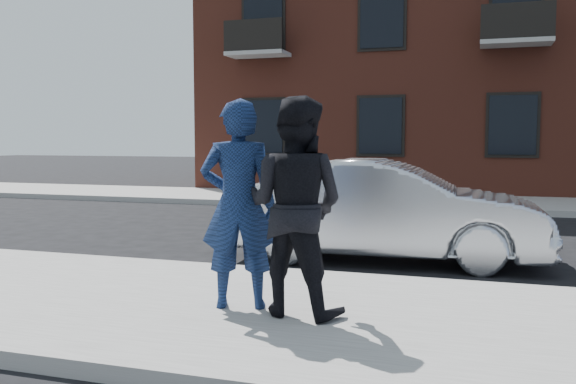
% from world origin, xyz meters
% --- Properties ---
extents(ground, '(100.00, 100.00, 0.00)m').
position_xyz_m(ground, '(0.00, 0.00, 0.00)').
color(ground, black).
rests_on(ground, ground).
extents(near_sidewalk, '(50.00, 3.50, 0.15)m').
position_xyz_m(near_sidewalk, '(0.00, -0.25, 0.07)').
color(near_sidewalk, gray).
rests_on(near_sidewalk, ground).
extents(near_curb, '(50.00, 0.10, 0.15)m').
position_xyz_m(near_curb, '(0.00, 1.55, 0.07)').
color(near_curb, '#999691').
rests_on(near_curb, ground).
extents(far_sidewalk, '(50.00, 3.50, 0.15)m').
position_xyz_m(far_sidewalk, '(0.00, 11.25, 0.07)').
color(far_sidewalk, gray).
rests_on(far_sidewalk, ground).
extents(far_curb, '(50.00, 0.10, 0.15)m').
position_xyz_m(far_curb, '(0.00, 9.45, 0.07)').
color(far_curb, '#999691').
rests_on(far_curb, ground).
extents(apartment_building, '(24.30, 10.30, 12.30)m').
position_xyz_m(apartment_building, '(2.00, 18.00, 6.16)').
color(apartment_building, brown).
rests_on(apartment_building, ground).
extents(silver_sedan, '(4.61, 1.77, 1.50)m').
position_xyz_m(silver_sedan, '(-2.04, 3.20, 0.75)').
color(silver_sedan, '#B7BABF').
rests_on(silver_sedan, ground).
extents(man_hoodie, '(0.85, 0.68, 2.04)m').
position_xyz_m(man_hoodie, '(-3.00, -0.27, 1.17)').
color(man_hoodie, navy).
rests_on(man_hoodie, near_sidewalk).
extents(man_peacoat, '(1.10, 0.92, 2.05)m').
position_xyz_m(man_peacoat, '(-2.41, -0.31, 1.17)').
color(man_peacoat, black).
rests_on(man_peacoat, near_sidewalk).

